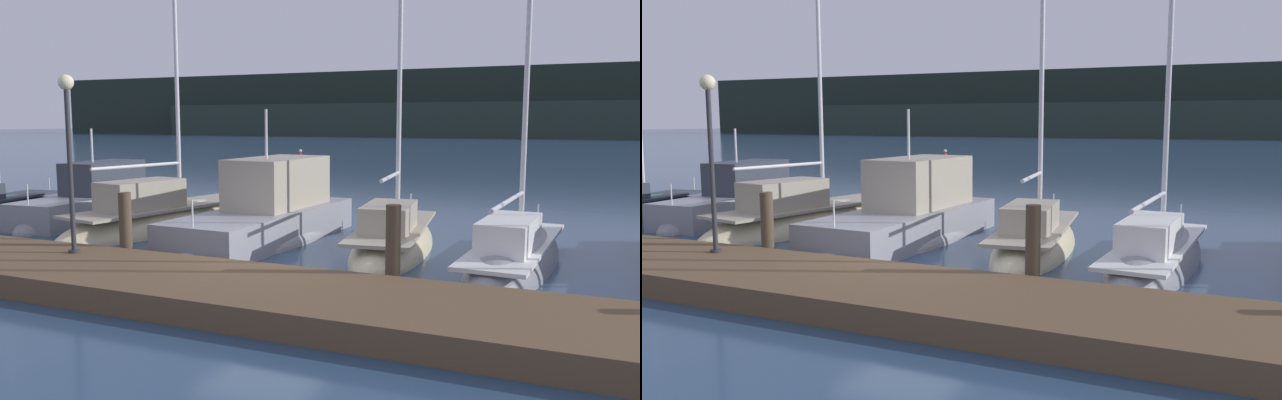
{
  "view_description": "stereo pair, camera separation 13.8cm",
  "coord_description": "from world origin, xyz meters",
  "views": [
    {
      "loc": [
        6.39,
        -11.58,
        3.22
      ],
      "look_at": [
        0.0,
        3.02,
        1.2
      ],
      "focal_mm": 35.0,
      "sensor_mm": 36.0,
      "label": 1
    },
    {
      "loc": [
        6.51,
        -11.52,
        3.22
      ],
      "look_at": [
        0.0,
        3.02,
        1.2
      ],
      "focal_mm": 35.0,
      "sensor_mm": 36.0,
      "label": 2
    }
  ],
  "objects": [
    {
      "name": "mooring_pile_2",
      "position": [
        -3.11,
        -0.73,
        0.82
      ],
      "size": [
        0.28,
        0.28,
        1.65
      ],
      "primitive_type": "cylinder",
      "color": "#4C3D2D",
      "rests_on": "ground"
    },
    {
      "name": "sailboat_berth_6",
      "position": [
        1.91,
        3.26,
        0.12
      ],
      "size": [
        2.66,
        6.71,
        9.58
      ],
      "color": "beige",
      "rests_on": "ground"
    },
    {
      "name": "sailboat_berth_4",
      "position": [
        -5.23,
        3.35,
        0.15
      ],
      "size": [
        3.39,
        7.67,
        11.93
      ],
      "color": "beige",
      "rests_on": "ground"
    },
    {
      "name": "sailboat_berth_7",
      "position": [
        4.92,
        2.59,
        0.11
      ],
      "size": [
        2.09,
        7.28,
        8.86
      ],
      "color": "gray",
      "rests_on": "ground"
    },
    {
      "name": "dock_lamppost",
      "position": [
        -3.6,
        -1.78,
        2.96
      ],
      "size": [
        0.32,
        0.32,
        3.72
      ],
      "color": "#2D2D33",
      "rests_on": "dock"
    },
    {
      "name": "mooring_pile_3",
      "position": [
        3.11,
        -0.73,
        0.85
      ],
      "size": [
        0.28,
        0.28,
        1.71
      ],
      "primitive_type": "cylinder",
      "color": "#4C3D2D",
      "rests_on": "ground"
    },
    {
      "name": "channel_buoy",
      "position": [
        -7.7,
        18.04,
        0.63
      ],
      "size": [
        1.38,
        1.38,
        1.75
      ],
      "color": "red",
      "rests_on": "ground"
    },
    {
      "name": "hillside_backdrop",
      "position": [
        -1.68,
        120.28,
        6.32
      ],
      "size": [
        240.0,
        23.0,
        13.72
      ],
      "color": "#1E2823",
      "rests_on": "ground"
    },
    {
      "name": "dock",
      "position": [
        0.0,
        -2.38,
        0.23
      ],
      "size": [
        38.39,
        2.8,
        0.45
      ],
      "primitive_type": "cube",
      "color": "brown",
      "rests_on": "ground"
    },
    {
      "name": "ground_plane",
      "position": [
        0.0,
        0.0,
        0.0
      ],
      "size": [
        400.0,
        400.0,
        0.0
      ],
      "primitive_type": "plane",
      "color": "navy"
    },
    {
      "name": "motorboat_berth_3",
      "position": [
        -8.55,
        4.0,
        0.3
      ],
      "size": [
        2.4,
        6.43,
        3.67
      ],
      "color": "gray",
      "rests_on": "ground"
    },
    {
      "name": "motorboat_berth_5",
      "position": [
        -1.62,
        3.11,
        0.37
      ],
      "size": [
        2.8,
        7.42,
        4.23
      ],
      "color": "gray",
      "rests_on": "ground"
    }
  ]
}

